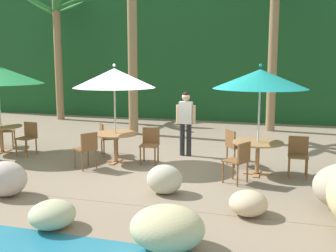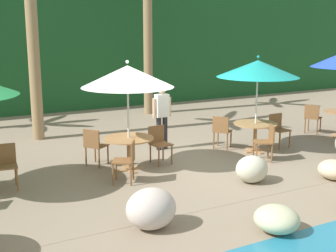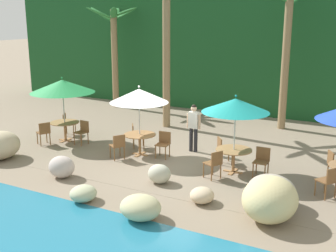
{
  "view_description": "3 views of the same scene",
  "coord_description": "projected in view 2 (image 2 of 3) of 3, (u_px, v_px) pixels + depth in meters",
  "views": [
    {
      "loc": [
        2.92,
        -8.92,
        2.48
      ],
      "look_at": [
        0.09,
        0.45,
        0.92
      ],
      "focal_mm": 43.61,
      "sensor_mm": 36.0,
      "label": 1
    },
    {
      "loc": [
        -5.06,
        -8.85,
        3.1
      ],
      "look_at": [
        -0.24,
        -0.01,
        0.93
      ],
      "focal_mm": 49.13,
      "sensor_mm": 36.0,
      "label": 2
    },
    {
      "loc": [
        6.47,
        -12.01,
        4.71
      ],
      "look_at": [
        -0.24,
        0.45,
        1.06
      ],
      "focal_mm": 46.38,
      "sensor_mm": 36.0,
      "label": 3
    }
  ],
  "objects": [
    {
      "name": "chair_green_seaward",
      "position": [
        5.0,
        163.0,
        8.94
      ],
      "size": [
        0.46,
        0.47,
        0.87
      ],
      "color": "brown",
      "rests_on": "ground"
    },
    {
      "name": "dining_table_white",
      "position": [
        129.0,
        143.0,
        10.04
      ],
      "size": [
        1.1,
        1.1,
        0.74
      ],
      "color": "#A37547",
      "rests_on": "ground"
    },
    {
      "name": "foliage_backdrop",
      "position": [
        62.0,
        30.0,
        17.7
      ],
      "size": [
        28.0,
        2.4,
        6.0
      ],
      "color": "#194C23",
      "rests_on": "ground"
    },
    {
      "name": "dining_table_teal",
      "position": [
        255.0,
        128.0,
        11.56
      ],
      "size": [
        1.1,
        1.1,
        0.74
      ],
      "color": "#A37547",
      "rests_on": "ground"
    },
    {
      "name": "palm_tree_third",
      "position": [
        147.0,
        7.0,
        16.04
      ],
      "size": [
        2.82,
        2.8,
        5.86
      ],
      "color": "olive",
      "rests_on": "ground"
    },
    {
      "name": "chair_teal_inland",
      "position": [
        222.0,
        130.0,
        11.83
      ],
      "size": [
        0.6,
        0.59,
        0.87
      ],
      "color": "brown",
      "rests_on": "ground"
    },
    {
      "name": "chair_white_left",
      "position": [
        127.0,
        159.0,
        9.22
      ],
      "size": [
        0.58,
        0.58,
        0.87
      ],
      "color": "brown",
      "rests_on": "ground"
    },
    {
      "name": "terrace_deck",
      "position": [
        177.0,
        164.0,
        10.62
      ],
      "size": [
        18.0,
        5.2,
        0.01
      ],
      "color": "gray",
      "rests_on": "ground"
    },
    {
      "name": "chair_teal_left",
      "position": [
        267.0,
        140.0,
        10.75
      ],
      "size": [
        0.57,
        0.57,
        0.87
      ],
      "color": "brown",
      "rests_on": "ground"
    },
    {
      "name": "chair_white_seaward",
      "position": [
        159.0,
        141.0,
        10.6
      ],
      "size": [
        0.46,
        0.47,
        0.87
      ],
      "color": "brown",
      "rests_on": "ground"
    },
    {
      "name": "chair_white_inland",
      "position": [
        94.0,
        144.0,
        10.34
      ],
      "size": [
        0.59,
        0.59,
        0.87
      ],
      "color": "brown",
      "rests_on": "ground"
    },
    {
      "name": "umbrella_teal",
      "position": [
        258.0,
        69.0,
        11.24
      ],
      "size": [
        2.03,
        2.03,
        2.42
      ],
      "color": "silver",
      "rests_on": "ground"
    },
    {
      "name": "umbrella_white",
      "position": [
        128.0,
        76.0,
        9.73
      ],
      "size": [
        1.98,
        1.98,
        2.42
      ],
      "color": "silver",
      "rests_on": "ground"
    },
    {
      "name": "waiter_in_white",
      "position": [
        162.0,
        112.0,
        11.69
      ],
      "size": [
        0.52,
        0.21,
        1.7
      ],
      "color": "#232328",
      "rests_on": "ground"
    },
    {
      "name": "chair_blue_inland",
      "position": [
        312.0,
        117.0,
        13.56
      ],
      "size": [
        0.58,
        0.57,
        0.87
      ],
      "color": "brown",
      "rests_on": "ground"
    },
    {
      "name": "chair_teal_seaward",
      "position": [
        278.0,
        128.0,
        12.07
      ],
      "size": [
        0.43,
        0.44,
        0.87
      ],
      "color": "brown",
      "rests_on": "ground"
    },
    {
      "name": "ground_plane",
      "position": [
        177.0,
        164.0,
        10.62
      ],
      "size": [
        120.0,
        120.0,
        0.0
      ],
      "primitive_type": "plane",
      "color": "gray"
    }
  ]
}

